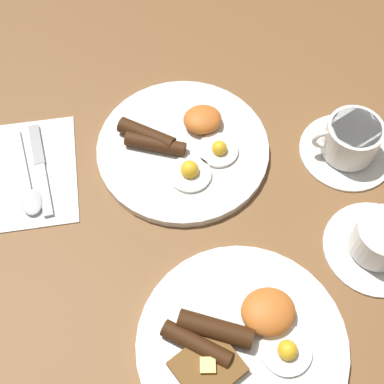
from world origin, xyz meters
name	(u,v)px	position (x,y,z in m)	size (l,w,h in m)	color
ground_plane	(183,152)	(0.00, 0.00, 0.00)	(3.00, 3.00, 0.00)	brown
breakfast_plate_near	(183,147)	(0.00, 0.00, 0.01)	(0.28, 0.28, 0.04)	white
breakfast_plate_far	(241,342)	(-0.01, 0.33, 0.01)	(0.29, 0.29, 0.05)	white
teacup_near	(350,142)	(-0.26, 0.06, 0.03)	(0.15, 0.15, 0.07)	white
teacup_far	(380,241)	(-0.25, 0.23, 0.03)	(0.15, 0.15, 0.06)	white
napkin	(34,171)	(0.24, -0.01, 0.00)	(0.14, 0.21, 0.01)	white
knife	(40,163)	(0.23, -0.02, 0.01)	(0.03, 0.18, 0.01)	silver
spoon	(30,193)	(0.25, 0.03, 0.01)	(0.04, 0.17, 0.01)	silver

